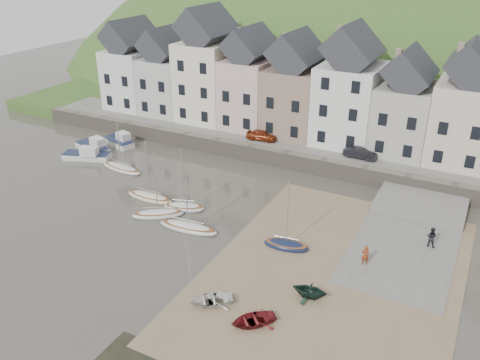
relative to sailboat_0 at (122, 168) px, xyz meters
The scene contains 24 objects.
ground 17.47m from the sailboat_0, 26.54° to the right, with size 160.00×160.00×0.00m, color #444035.
quay_land 28.81m from the sailboat_0, 57.15° to the left, with size 90.00×30.00×1.50m, color #3A5A24.
quay_street 20.18m from the sailboat_0, 39.09° to the left, with size 70.00×7.00×0.10m, color slate.
seawall 18.14m from the sailboat_0, 30.48° to the left, with size 70.00×1.20×1.80m, color slate.
beach 27.75m from the sailboat_0, 16.34° to the right, with size 18.00×26.00×0.06m, color #7D684C.
slipway 30.63m from the sailboat_0, ahead, with size 8.00×18.00×0.12m, color slate.
hillside 56.31m from the sailboat_0, 78.49° to the left, with size 134.40×84.00×84.00m.
townhouse_terrace 24.79m from the sailboat_0, 42.97° to the left, with size 61.05×8.00×13.93m.
sailboat_0 is the anchor object (origin of this frame).
sailboat_1 11.66m from the sailboat_0, 34.08° to the right, with size 4.74×3.95×6.32m.
sailboat_2 8.11m from the sailboat_0, 31.00° to the right, with size 5.10×1.51×6.32m.
sailboat_3 11.85m from the sailboat_0, 21.41° to the right, with size 4.13×2.63×6.32m.
sailboat_4 15.24m from the sailboat_0, 28.44° to the right, with size 5.62×2.02×6.32m.
sailboat_5 22.82m from the sailboat_0, 15.03° to the right, with size 3.92×1.98×6.32m.
motorboat_0 7.27m from the sailboat_0, 156.35° to the left, with size 5.45×3.05×1.70m.
motorboat_1 5.46m from the sailboat_0, behind, with size 5.66×3.45×1.70m.
motorboat_2 7.72m from the sailboat_0, 131.32° to the left, with size 4.87×3.02×1.70m.
rowboat_white 25.10m from the sailboat_0, 36.31° to the right, with size 2.20×3.07×0.64m, color silver.
rowboat_green 28.25m from the sailboat_0, 23.11° to the right, with size 2.12×2.45×1.29m, color black.
rowboat_red 28.19m from the sailboat_0, 32.95° to the right, with size 2.17×3.04×0.63m, color maroon.
person_red 28.88m from the sailboat_0, 10.76° to the right, with size 0.60×0.40×1.66m, color maroon.
person_dark 32.47m from the sailboat_0, ahead, with size 0.85×0.66×1.74m, color black.
car_left 16.47m from the sailboat_0, 45.67° to the left, with size 1.45×3.61×1.23m, color maroon.
car_right 26.01m from the sailboat_0, 26.80° to the left, with size 1.25×3.58×1.18m, color black.
Camera 1 is at (19.07, -30.43, 22.57)m, focal length 37.31 mm.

